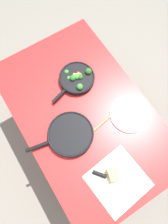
# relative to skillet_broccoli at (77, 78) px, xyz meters

# --- Properties ---
(ground_plane) EXTENTS (14.00, 14.00, 0.00)m
(ground_plane) POSITION_rel_skillet_broccoli_xyz_m (0.23, -0.09, -0.77)
(ground_plane) COLOR slate
(dining_table_red) EXTENTS (1.32, 0.83, 0.74)m
(dining_table_red) POSITION_rel_skillet_broccoli_xyz_m (0.23, -0.09, -0.11)
(dining_table_red) COLOR red
(dining_table_red) RESTS_ON ground_plane
(skillet_broccoli) EXTENTS (0.25, 0.36, 0.07)m
(skillet_broccoli) POSITION_rel_skillet_broccoli_xyz_m (0.00, 0.00, 0.00)
(skillet_broccoli) COLOR black
(skillet_broccoli) RESTS_ON dining_table_red
(skillet_eggs) EXTENTS (0.29, 0.44, 0.04)m
(skillet_eggs) POSITION_rel_skillet_broccoli_xyz_m (0.31, -0.24, -0.00)
(skillet_eggs) COLOR black
(skillet_eggs) RESTS_ON dining_table_red
(wooden_spoon) EXTENTS (0.08, 0.36, 0.02)m
(wooden_spoon) POSITION_rel_skillet_broccoli_xyz_m (0.36, -0.09, -0.02)
(wooden_spoon) COLOR tan
(wooden_spoon) RESTS_ON dining_table_red
(parchment_sheet) EXTENTS (0.33, 0.34, 0.00)m
(parchment_sheet) POSITION_rel_skillet_broccoli_xyz_m (0.70, -0.14, -0.03)
(parchment_sheet) COLOR beige
(parchment_sheet) RESTS_ON dining_table_red
(grater_knife) EXTENTS (0.20, 0.16, 0.02)m
(grater_knife) POSITION_rel_skillet_broccoli_xyz_m (0.64, -0.19, -0.02)
(grater_knife) COLOR silver
(grater_knife) RESTS_ON dining_table_red
(cheese_block) EXTENTS (0.09, 0.08, 0.05)m
(cheese_block) POSITION_rel_skillet_broccoli_xyz_m (0.65, -0.15, 0.00)
(cheese_block) COLOR #E0C15B
(cheese_block) RESTS_ON dining_table_red
(dinner_plate_stack) EXTENTS (0.25, 0.25, 0.03)m
(dinner_plate_stack) POSITION_rel_skillet_broccoli_xyz_m (0.40, 0.16, -0.01)
(dinner_plate_stack) COLOR silver
(dinner_plate_stack) RESTS_ON dining_table_red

